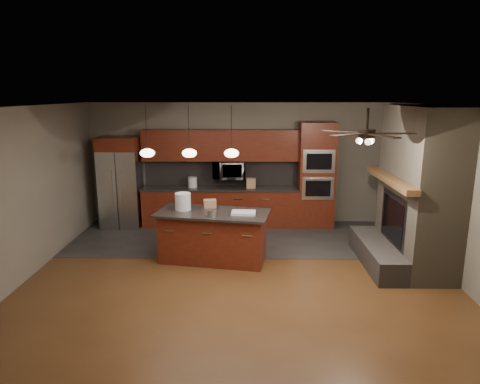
{
  "coord_description": "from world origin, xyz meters",
  "views": [
    {
      "loc": [
        0.11,
        -6.85,
        3.0
      ],
      "look_at": [
        0.0,
        0.6,
        1.28
      ],
      "focal_mm": 32.0,
      "sensor_mm": 36.0,
      "label": 1
    }
  ],
  "objects_px": {
    "white_bucket": "(183,201)",
    "counter_box": "(251,183)",
    "counter_bucket": "(193,182)",
    "paint_can": "(212,213)",
    "paint_tray": "(243,213)",
    "refrigerator": "(121,182)",
    "microwave": "(229,170)",
    "oven_tower": "(316,175)",
    "kitchen_island": "(213,236)",
    "cardboard_box": "(210,204)"
  },
  "relations": [
    {
      "from": "white_bucket",
      "to": "counter_box",
      "type": "bearing_deg",
      "value": 57.13
    },
    {
      "from": "counter_bucket",
      "to": "paint_can",
      "type": "bearing_deg",
      "value": -75.56
    },
    {
      "from": "counter_bucket",
      "to": "counter_box",
      "type": "height_order",
      "value": "counter_bucket"
    },
    {
      "from": "white_bucket",
      "to": "counter_bucket",
      "type": "relative_size",
      "value": 1.32
    },
    {
      "from": "white_bucket",
      "to": "paint_tray",
      "type": "height_order",
      "value": "white_bucket"
    },
    {
      "from": "paint_tray",
      "to": "counter_bucket",
      "type": "xyz_separation_m",
      "value": [
        -1.18,
        2.28,
        0.08
      ]
    },
    {
      "from": "paint_can",
      "to": "refrigerator",
      "type": "bearing_deg",
      "value": 133.66
    },
    {
      "from": "microwave",
      "to": "counter_bucket",
      "type": "bearing_deg",
      "value": -176.58
    },
    {
      "from": "counter_bucket",
      "to": "refrigerator",
      "type": "bearing_deg",
      "value": -177.13
    },
    {
      "from": "microwave",
      "to": "refrigerator",
      "type": "bearing_deg",
      "value": -176.94
    },
    {
      "from": "microwave",
      "to": "paint_tray",
      "type": "relative_size",
      "value": 1.73
    },
    {
      "from": "oven_tower",
      "to": "kitchen_island",
      "type": "distance_m",
      "value": 3.16
    },
    {
      "from": "paint_can",
      "to": "counter_bucket",
      "type": "relative_size",
      "value": 0.72
    },
    {
      "from": "white_bucket",
      "to": "counter_bucket",
      "type": "xyz_separation_m",
      "value": [
        -0.07,
        2.01,
        -0.06
      ]
    },
    {
      "from": "refrigerator",
      "to": "kitchen_island",
      "type": "relative_size",
      "value": 0.96
    },
    {
      "from": "refrigerator",
      "to": "white_bucket",
      "type": "relative_size",
      "value": 6.64
    },
    {
      "from": "white_bucket",
      "to": "kitchen_island",
      "type": "bearing_deg",
      "value": -15.34
    },
    {
      "from": "counter_box",
      "to": "oven_tower",
      "type": "bearing_deg",
      "value": 3.65
    },
    {
      "from": "oven_tower",
      "to": "counter_bucket",
      "type": "bearing_deg",
      "value": 179.85
    },
    {
      "from": "white_bucket",
      "to": "cardboard_box",
      "type": "distance_m",
      "value": 0.51
    },
    {
      "from": "paint_tray",
      "to": "oven_tower",
      "type": "bearing_deg",
      "value": 57.2
    },
    {
      "from": "refrigerator",
      "to": "cardboard_box",
      "type": "relative_size",
      "value": 8.98
    },
    {
      "from": "microwave",
      "to": "refrigerator",
      "type": "xyz_separation_m",
      "value": [
        -2.46,
        -0.13,
        -0.27
      ]
    },
    {
      "from": "kitchen_island",
      "to": "refrigerator",
      "type": "bearing_deg",
      "value": 147.24
    },
    {
      "from": "paint_tray",
      "to": "counter_box",
      "type": "distance_m",
      "value": 2.24
    },
    {
      "from": "kitchen_island",
      "to": "cardboard_box",
      "type": "height_order",
      "value": "cardboard_box"
    },
    {
      "from": "white_bucket",
      "to": "cardboard_box",
      "type": "bearing_deg",
      "value": 19.03
    },
    {
      "from": "counter_box",
      "to": "refrigerator",
      "type": "bearing_deg",
      "value": -177.4
    },
    {
      "from": "oven_tower",
      "to": "cardboard_box",
      "type": "relative_size",
      "value": 10.39
    },
    {
      "from": "cardboard_box",
      "to": "counter_box",
      "type": "xyz_separation_m",
      "value": [
        0.79,
        1.8,
        0.02
      ]
    },
    {
      "from": "microwave",
      "to": "counter_bucket",
      "type": "height_order",
      "value": "microwave"
    },
    {
      "from": "oven_tower",
      "to": "refrigerator",
      "type": "bearing_deg",
      "value": -179.05
    },
    {
      "from": "oven_tower",
      "to": "paint_can",
      "type": "distance_m",
      "value": 3.27
    },
    {
      "from": "refrigerator",
      "to": "paint_tray",
      "type": "relative_size",
      "value": 4.88
    },
    {
      "from": "refrigerator",
      "to": "white_bucket",
      "type": "bearing_deg",
      "value": -48.83
    },
    {
      "from": "paint_tray",
      "to": "paint_can",
      "type": "bearing_deg",
      "value": -161.39
    },
    {
      "from": "cardboard_box",
      "to": "counter_bucket",
      "type": "height_order",
      "value": "counter_bucket"
    },
    {
      "from": "refrigerator",
      "to": "counter_bucket",
      "type": "distance_m",
      "value": 1.62
    },
    {
      "from": "paint_tray",
      "to": "counter_bucket",
      "type": "height_order",
      "value": "counter_bucket"
    },
    {
      "from": "kitchen_island",
      "to": "white_bucket",
      "type": "height_order",
      "value": "white_bucket"
    },
    {
      "from": "cardboard_box",
      "to": "kitchen_island",
      "type": "bearing_deg",
      "value": -84.87
    },
    {
      "from": "white_bucket",
      "to": "counter_bucket",
      "type": "bearing_deg",
      "value": 91.99
    },
    {
      "from": "paint_can",
      "to": "cardboard_box",
      "type": "height_order",
      "value": "cardboard_box"
    },
    {
      "from": "microwave",
      "to": "counter_box",
      "type": "xyz_separation_m",
      "value": [
        0.5,
        -0.1,
        -0.29
      ]
    },
    {
      "from": "kitchen_island",
      "to": "cardboard_box",
      "type": "bearing_deg",
      "value": 113.37
    },
    {
      "from": "microwave",
      "to": "paint_can",
      "type": "relative_size",
      "value": 4.32
    },
    {
      "from": "oven_tower",
      "to": "cardboard_box",
      "type": "bearing_deg",
      "value": -140.87
    },
    {
      "from": "microwave",
      "to": "kitchen_island",
      "type": "relative_size",
      "value": 0.34
    },
    {
      "from": "counter_box",
      "to": "kitchen_island",
      "type": "bearing_deg",
      "value": -106.65
    },
    {
      "from": "microwave",
      "to": "refrigerator",
      "type": "distance_m",
      "value": 2.47
    }
  ]
}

